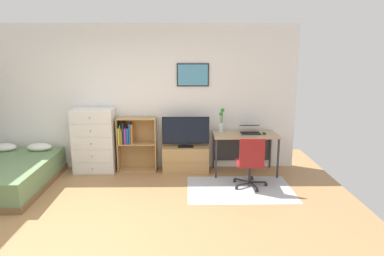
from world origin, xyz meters
TOP-DOWN VIEW (x-y plane):
  - ground_plane at (0.00, 0.00)m, footprint 7.20×7.20m
  - wall_back_with_posters at (0.01, 2.43)m, footprint 6.12×0.09m
  - area_rug at (1.86, 1.22)m, footprint 1.70×1.20m
  - bed at (-2.01, 1.36)m, footprint 1.48×2.04m
  - dresser at (-0.71, 2.15)m, footprint 0.75×0.46m
  - bookshelf at (0.01, 2.23)m, footprint 0.72×0.30m
  - tv_stand at (0.98, 2.17)m, footprint 0.85×0.41m
  - television at (0.98, 2.15)m, footprint 0.87×0.16m
  - desk at (2.06, 2.13)m, footprint 1.15×0.65m
  - office_chair at (2.04, 1.29)m, footprint 0.56×0.58m
  - laptop at (2.16, 2.12)m, footprint 0.36×0.39m
  - computer_mouse at (2.40, 2.01)m, footprint 0.06×0.10m
  - bamboo_vase at (1.64, 2.24)m, footprint 0.10×0.10m

SIDE VIEW (x-z plane):
  - ground_plane at x=0.00m, z-range 0.00..0.00m
  - area_rug at x=1.86m, z-range 0.00..0.01m
  - bed at x=-2.01m, z-range -0.06..0.50m
  - tv_stand at x=0.98m, z-range 0.00..0.47m
  - office_chair at x=2.04m, z-range 0.03..0.89m
  - bookshelf at x=0.01m, z-range 0.07..1.08m
  - dresser at x=-0.71m, z-range 0.00..1.19m
  - desk at x=2.06m, z-range 0.24..0.98m
  - television at x=0.98m, z-range 0.47..1.04m
  - computer_mouse at x=2.40m, z-range 0.74..0.77m
  - laptop at x=2.16m, z-range 0.72..0.88m
  - bamboo_vase at x=1.64m, z-range 0.72..1.16m
  - wall_back_with_posters at x=0.01m, z-range 0.00..2.70m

